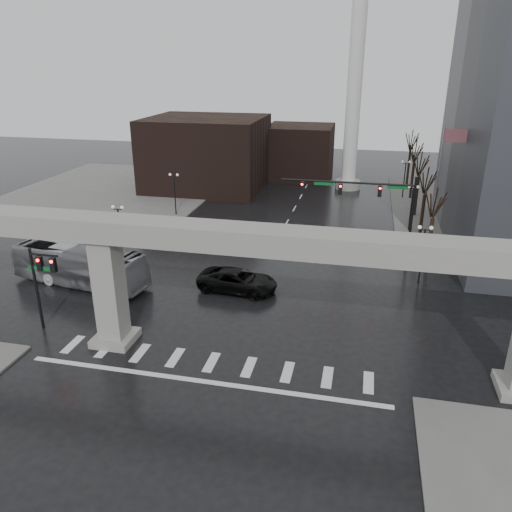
# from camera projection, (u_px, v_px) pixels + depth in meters

# --- Properties ---
(ground) EXTENTS (160.00, 160.00, 0.00)m
(ground) POSITION_uv_depth(u_px,v_px,m) (216.00, 354.00, 31.98)
(ground) COLOR black
(ground) RESTS_ON ground
(sidewalk_nw) EXTENTS (28.00, 36.00, 0.15)m
(sidewalk_nw) POSITION_uv_depth(u_px,v_px,m) (113.00, 193.00, 69.87)
(sidewalk_nw) COLOR slate
(sidewalk_nw) RESTS_ON ground
(elevated_guideway) EXTENTS (48.00, 2.60, 8.70)m
(elevated_guideway) POSITION_uv_depth(u_px,v_px,m) (233.00, 256.00, 29.18)
(elevated_guideway) COLOR gray
(elevated_guideway) RESTS_ON ground
(building_far_left) EXTENTS (16.00, 14.00, 10.00)m
(building_far_left) POSITION_uv_depth(u_px,v_px,m) (206.00, 153.00, 71.06)
(building_far_left) COLOR black
(building_far_left) RESTS_ON ground
(building_far_mid) EXTENTS (10.00, 10.00, 8.00)m
(building_far_mid) POSITION_uv_depth(u_px,v_px,m) (299.00, 152.00, 78.06)
(building_far_mid) COLOR black
(building_far_mid) RESTS_ON ground
(smokestack) EXTENTS (3.60, 3.60, 30.00)m
(smokestack) POSITION_uv_depth(u_px,v_px,m) (354.00, 92.00, 67.55)
(smokestack) COLOR silver
(smokestack) RESTS_ON ground
(signal_mast_arm) EXTENTS (12.12, 0.43, 8.00)m
(signal_mast_arm) POSITION_uv_depth(u_px,v_px,m) (370.00, 199.00, 45.05)
(signal_mast_arm) COLOR black
(signal_mast_arm) RESTS_ON ground
(signal_left_pole) EXTENTS (2.30, 0.30, 6.00)m
(signal_left_pole) POSITION_uv_depth(u_px,v_px,m) (41.00, 276.00, 33.41)
(signal_left_pole) COLOR black
(signal_left_pole) RESTS_ON ground
(flagpole_assembly) EXTENTS (2.06, 0.12, 12.00)m
(flagpole_assembly) POSITION_uv_depth(u_px,v_px,m) (441.00, 176.00, 46.05)
(flagpole_assembly) COLOR silver
(flagpole_assembly) RESTS_ON ground
(lamp_right_0) EXTENTS (1.22, 0.32, 5.11)m
(lamp_right_0) POSITION_uv_depth(u_px,v_px,m) (423.00, 245.00, 40.66)
(lamp_right_0) COLOR black
(lamp_right_0) RESTS_ON ground
(lamp_right_1) EXTENTS (1.22, 0.32, 5.11)m
(lamp_right_1) POSITION_uv_depth(u_px,v_px,m) (412.00, 200.00, 53.36)
(lamp_right_1) COLOR black
(lamp_right_1) RESTS_ON ground
(lamp_right_2) EXTENTS (1.22, 0.32, 5.11)m
(lamp_right_2) POSITION_uv_depth(u_px,v_px,m) (405.00, 173.00, 66.05)
(lamp_right_2) COLOR black
(lamp_right_2) RESTS_ON ground
(lamp_left_0) EXTENTS (1.22, 0.32, 5.11)m
(lamp_left_0) POSITION_uv_depth(u_px,v_px,m) (119.00, 223.00, 46.13)
(lamp_left_0) COLOR black
(lamp_left_0) RESTS_ON ground
(lamp_left_1) EXTENTS (1.22, 0.32, 5.11)m
(lamp_left_1) POSITION_uv_depth(u_px,v_px,m) (174.00, 187.00, 58.82)
(lamp_left_1) COLOR black
(lamp_left_1) RESTS_ON ground
(lamp_left_2) EXTENTS (1.22, 0.32, 5.11)m
(lamp_left_2) POSITION_uv_depth(u_px,v_px,m) (210.00, 164.00, 71.52)
(lamp_left_2) COLOR black
(lamp_left_2) RESTS_ON ground
(tree_right_0) EXTENTS (1.09, 1.58, 7.50)m
(tree_right_0) POSITION_uv_depth(u_px,v_px,m) (430.00, 238.00, 44.35)
(tree_right_0) COLOR black
(tree_right_0) RESTS_ON ground
(tree_right_1) EXTENTS (1.09, 1.61, 7.67)m
(tree_right_1) POSITION_uv_depth(u_px,v_px,m) (423.00, 212.00, 51.58)
(tree_right_1) COLOR black
(tree_right_1) RESTS_ON ground
(tree_right_2) EXTENTS (1.10, 1.63, 7.85)m
(tree_right_2) POSITION_uv_depth(u_px,v_px,m) (417.00, 192.00, 58.81)
(tree_right_2) COLOR black
(tree_right_2) RESTS_ON ground
(tree_right_3) EXTENTS (1.11, 1.66, 8.02)m
(tree_right_3) POSITION_uv_depth(u_px,v_px,m) (413.00, 177.00, 66.04)
(tree_right_3) COLOR black
(tree_right_3) RESTS_ON ground
(tree_right_4) EXTENTS (1.12, 1.69, 8.19)m
(tree_right_4) POSITION_uv_depth(u_px,v_px,m) (409.00, 165.00, 73.27)
(tree_right_4) COLOR black
(tree_right_4) RESTS_ON ground
(pickup_truck) EXTENTS (6.66, 3.50, 1.79)m
(pickup_truck) POSITION_uv_depth(u_px,v_px,m) (238.00, 281.00, 40.31)
(pickup_truck) COLOR black
(pickup_truck) RESTS_ON ground
(city_bus) EXTENTS (12.30, 4.68, 3.34)m
(city_bus) POSITION_uv_depth(u_px,v_px,m) (80.00, 265.00, 41.25)
(city_bus) COLOR #A2A3A7
(city_bus) RESTS_ON ground
(far_car) EXTENTS (1.93, 3.92, 1.28)m
(far_car) POSITION_uv_depth(u_px,v_px,m) (249.00, 232.00, 52.29)
(far_car) COLOR black
(far_car) RESTS_ON ground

